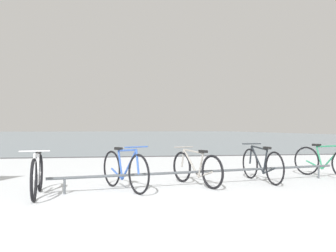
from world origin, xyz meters
The scene contains 7 objects.
ground centered at (0.00, 53.90, -0.04)m, with size 80.00×132.00×0.08m.
bike_rack centered at (1.30, 2.66, 0.27)m, with size 6.06×1.29×0.31m.
bicycle_0 centered at (-1.86, 2.00, 0.36)m, with size 0.46×1.63×0.79m.
bicycle_1 centered at (-0.39, 2.34, 0.38)m, with size 0.81×1.57×0.83m.
bicycle_2 centered at (1.04, 2.69, 0.34)m, with size 0.73×1.56×0.76m.
bicycle_3 centered at (2.53, 2.95, 0.37)m, with size 0.46×1.68×0.80m.
bicycle_4 centered at (4.29, 3.38, 0.37)m, with size 0.77×1.54×0.81m.
Camera 1 is at (-0.58, -4.23, 1.14)m, focal length 37.97 mm.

